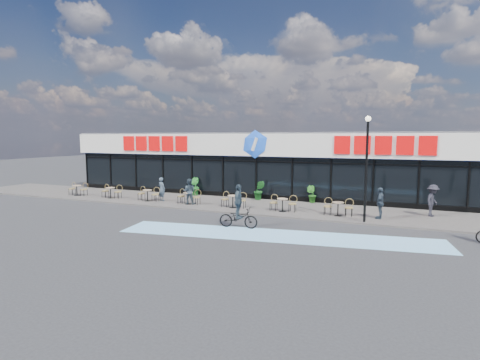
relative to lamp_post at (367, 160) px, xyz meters
The scene contains 20 objects.
ground 8.36m from the lamp_post, 162.70° to the right, with size 120.00×120.00×0.00m, color #28282B.
sidewalk 8.32m from the lamp_post, 163.41° to the left, with size 44.00×5.00×0.10m, color #57514D.
bike_lane 6.00m from the lamp_post, 131.69° to the right, with size 14.00×2.20×0.01m, color #79B8E5.
building 10.65m from the lamp_post, 134.07° to the left, with size 30.60×6.57×4.75m.
lamp_post is the anchor object (origin of this frame).
bistro_set_0 19.95m from the lamp_post, behind, with size 1.54×0.62×0.90m.
bistro_set_1 16.93m from the lamp_post, behind, with size 1.54×0.62×0.90m.
bistro_set_2 13.93m from the lamp_post, behind, with size 1.54×0.62×0.90m.
bistro_set_3 10.95m from the lamp_post, behind, with size 1.54×0.62×0.90m.
bistro_set_4 8.04m from the lamp_post, behind, with size 1.54×0.62×0.90m.
bistro_set_5 5.30m from the lamp_post, 166.44° to the left, with size 1.54×0.62×0.90m.
bistro_set_6 3.17m from the lamp_post, 142.74° to the left, with size 1.54×0.62×0.90m.
potted_plant_left 12.98m from the lamp_post, 160.02° to the left, with size 0.71×0.57×1.29m, color #1B6120.
potted_plant_mid 8.52m from the lamp_post, 148.99° to the left, with size 0.71×0.57×1.30m, color #164F1A.
potted_plant_right 6.20m from the lamp_post, 128.68° to the left, with size 0.61×0.49×1.10m, color #205618.
patron_left 13.09m from the lamp_post, behind, with size 0.57×0.37×1.56m, color #334250.
patron_right 10.80m from the lamp_post, behind, with size 0.78×0.61×1.60m, color #293641.
pedestrian_a 2.60m from the lamp_post, 57.95° to the left, with size 0.95×0.40×1.63m, color #28333F.
pedestrian_b 4.76m from the lamp_post, 40.22° to the left, with size 1.10×0.63×1.70m, color black.
cyclist_a 6.74m from the lamp_post, 150.23° to the right, with size 1.92×0.98×2.07m.
Camera 1 is at (8.60, -16.82, 4.27)m, focal length 28.00 mm.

